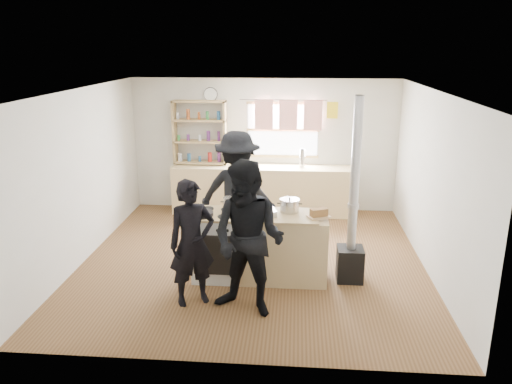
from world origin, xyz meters
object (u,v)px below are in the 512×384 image
(bread_board, at_px, (319,214))
(cooking_island, at_px, (260,246))
(thermos, at_px, (302,159))
(person_far, at_px, (238,193))
(skillet_greens, at_px, (201,213))
(flue_heater, at_px, (352,235))
(person_near_left, at_px, (192,243))
(roast_tray, at_px, (264,212))
(stockpot_stove, at_px, (232,204))
(person_near_right, at_px, (248,240))
(stockpot_counter, at_px, (290,205))

(bread_board, bearing_deg, cooking_island, 174.98)
(thermos, bearing_deg, person_far, -118.12)
(thermos, height_order, skillet_greens, thermos)
(flue_heater, height_order, person_near_left, flue_heater)
(thermos, relative_size, roast_tray, 0.91)
(flue_heater, relative_size, person_far, 1.33)
(thermos, relative_size, flue_heater, 0.13)
(person_far, bearing_deg, flue_heater, 161.53)
(skillet_greens, height_order, person_near_left, person_near_left)
(thermos, relative_size, stockpot_stove, 1.33)
(thermos, height_order, roast_tray, thermos)
(thermos, distance_m, flue_heater, 2.84)
(flue_heater, bearing_deg, bread_board, -166.57)
(person_far, bearing_deg, person_near_right, 110.59)
(stockpot_stove, height_order, person_near_left, person_near_left)
(thermos, distance_m, bread_board, 2.85)
(roast_tray, distance_m, flue_heater, 1.22)
(person_far, bearing_deg, thermos, -108.07)
(stockpot_counter, bearing_deg, roast_tray, -155.08)
(cooking_island, height_order, roast_tray, roast_tray)
(person_far, bearing_deg, stockpot_stove, 101.82)
(roast_tray, relative_size, person_near_left, 0.23)
(person_far, bearing_deg, stockpot_counter, 145.01)
(roast_tray, distance_m, stockpot_stove, 0.47)
(stockpot_counter, distance_m, person_near_left, 1.46)
(skillet_greens, relative_size, stockpot_counter, 1.37)
(skillet_greens, relative_size, person_far, 0.19)
(cooking_island, bearing_deg, stockpot_counter, 18.03)
(stockpot_counter, bearing_deg, bread_board, -26.98)
(person_near_left, height_order, person_far, person_far)
(skillet_greens, bearing_deg, flue_heater, 4.59)
(flue_heater, bearing_deg, person_near_left, -158.94)
(bread_board, bearing_deg, person_far, 139.93)
(cooking_island, relative_size, skillet_greens, 5.43)
(person_near_right, bearing_deg, skillet_greens, 152.11)
(thermos, bearing_deg, cooking_island, -101.80)
(stockpot_counter, height_order, flue_heater, flue_heater)
(bread_board, xyz_separation_m, flue_heater, (0.45, 0.11, -0.32))
(skillet_greens, relative_size, person_near_right, 0.19)
(roast_tray, xyz_separation_m, stockpot_stove, (-0.44, 0.16, 0.05))
(stockpot_stove, bearing_deg, person_near_left, -114.40)
(flue_heater, bearing_deg, person_near_right, -143.56)
(stockpot_stove, xyz_separation_m, bread_board, (1.16, -0.20, -0.04))
(thermos, height_order, cooking_island, thermos)
(stockpot_stove, height_order, person_far, person_far)
(person_near_right, bearing_deg, bread_board, 65.38)
(flue_heater, bearing_deg, stockpot_stove, 176.86)
(person_far, bearing_deg, bread_board, 149.98)
(thermos, xyz_separation_m, roast_tray, (-0.52, -2.80, -0.10))
(person_near_right, bearing_deg, thermos, 100.32)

